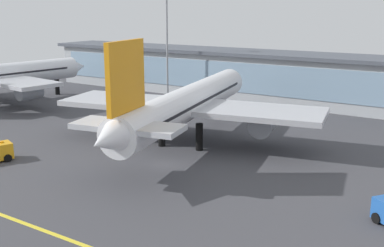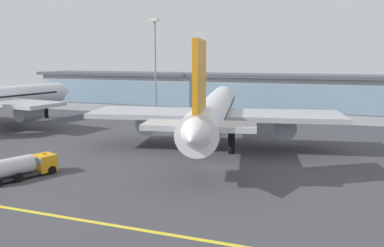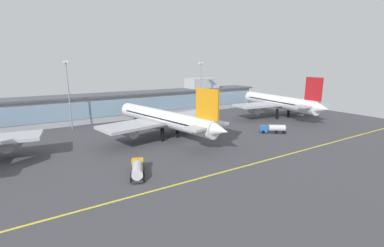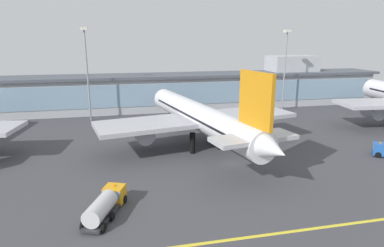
% 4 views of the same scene
% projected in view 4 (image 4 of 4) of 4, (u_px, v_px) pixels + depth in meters
% --- Properties ---
extents(ground_plane, '(186.53, 186.53, 0.00)m').
position_uv_depth(ground_plane, '(230.00, 164.00, 58.79)').
color(ground_plane, '#424247').
extents(taxiway_centreline_stripe, '(149.22, 0.50, 0.01)m').
position_uv_depth(taxiway_centreline_stripe, '(291.00, 232.00, 37.99)').
color(taxiway_centreline_stripe, yellow).
rests_on(taxiway_centreline_stripe, ground).
extents(terminal_building, '(136.23, 14.00, 16.30)m').
position_uv_depth(terminal_building, '(186.00, 90.00, 105.12)').
color(terminal_building, '#ADB2B7').
rests_on(terminal_building, ground).
extents(airliner_near_right, '(43.03, 53.05, 17.26)m').
position_uv_depth(airliner_near_right, '(200.00, 117.00, 66.77)').
color(airliner_near_right, black).
rests_on(airliner_near_right, ground).
extents(baggage_tug_near, '(5.62, 9.31, 2.90)m').
position_uv_depth(baggage_tug_near, '(106.00, 203.00, 41.43)').
color(baggage_tug_near, black).
rests_on(baggage_tug_near, ground).
extents(apron_light_mast_west, '(1.80, 1.80, 24.78)m').
position_uv_depth(apron_light_mast_west, '(86.00, 61.00, 85.99)').
color(apron_light_mast_west, gray).
rests_on(apron_light_mast_west, ground).
extents(apron_light_mast_centre, '(1.80, 1.80, 24.46)m').
position_uv_depth(apron_light_mast_centre, '(285.00, 59.00, 97.94)').
color(apron_light_mast_centre, gray).
rests_on(apron_light_mast_centre, ground).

